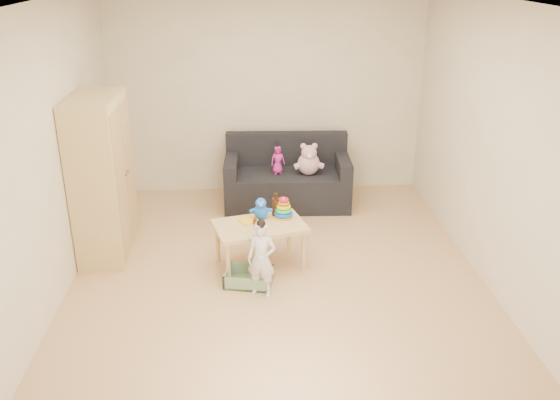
{
  "coord_description": "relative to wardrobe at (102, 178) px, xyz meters",
  "views": [
    {
      "loc": [
        -0.27,
        -5.26,
        2.95
      ],
      "look_at": [
        0.05,
        0.25,
        0.65
      ],
      "focal_mm": 38.0,
      "sensor_mm": 36.0,
      "label": 1
    }
  ],
  "objects": [
    {
      "name": "wardrobe",
      "position": [
        0.0,
        0.0,
        0.0
      ],
      "size": [
        0.47,
        0.93,
        1.68
      ],
      "primitive_type": "cube",
      "color": "tan",
      "rests_on": "ground"
    },
    {
      "name": "doll",
      "position": [
        1.86,
        1.13,
        -0.23
      ],
      "size": [
        0.2,
        0.15,
        0.34
      ],
      "primitive_type": "imported",
      "rotation": [
        0.0,
        0.0,
        0.23
      ],
      "color": "#C1248E",
      "rests_on": "sofa"
    },
    {
      "name": "room",
      "position": [
        1.76,
        -0.5,
        0.46
      ],
      "size": [
        4.5,
        4.5,
        4.5
      ],
      "color": "tan",
      "rests_on": "ground"
    },
    {
      "name": "storage_bin",
      "position": [
        1.48,
        -0.76,
        -0.77
      ],
      "size": [
        0.5,
        0.42,
        0.13
      ],
      "primitive_type": null,
      "rotation": [
        0.0,
        0.0,
        -0.2
      ],
      "color": "gray",
      "rests_on": "ground"
    },
    {
      "name": "play_table",
      "position": [
        1.6,
        -0.42,
        -0.61
      ],
      "size": [
        1.0,
        0.77,
        0.47
      ],
      "primitive_type": "cube",
      "rotation": [
        0.0,
        0.0,
        0.26
      ],
      "color": "#EAC280",
      "rests_on": "ground"
    },
    {
      "name": "brown_bottle",
      "position": [
        1.77,
        -0.2,
        -0.27
      ],
      "size": [
        0.08,
        0.08,
        0.24
      ],
      "color": "black",
      "rests_on": "play_table"
    },
    {
      "name": "blue_plush",
      "position": [
        1.61,
        -0.27,
        -0.26
      ],
      "size": [
        0.23,
        0.2,
        0.23
      ],
      "primitive_type": null,
      "rotation": [
        0.0,
        0.0,
        0.32
      ],
      "color": "#1C6AFF",
      "rests_on": "play_table"
    },
    {
      "name": "toddler",
      "position": [
        1.6,
        -0.96,
        -0.48
      ],
      "size": [
        0.31,
        0.25,
        0.72
      ],
      "primitive_type": "imported",
      "rotation": [
        0.0,
        0.0,
        -0.32
      ],
      "color": "silver",
      "rests_on": "ground"
    },
    {
      "name": "ring_stacker",
      "position": [
        1.84,
        -0.27,
        -0.29
      ],
      "size": [
        0.19,
        0.19,
        0.22
      ],
      "color": "#C7990A",
      "rests_on": "play_table"
    },
    {
      "name": "yellow_book",
      "position": [
        1.48,
        -0.33,
        -0.37
      ],
      "size": [
        0.25,
        0.25,
        0.01
      ],
      "primitive_type": "cube",
      "rotation": [
        0.0,
        0.0,
        0.52
      ],
      "color": "yellow",
      "rests_on": "play_table"
    },
    {
      "name": "sofa",
      "position": [
        1.98,
        1.17,
        -0.62
      ],
      "size": [
        1.57,
        0.83,
        0.43
      ],
      "primitive_type": "cube",
      "rotation": [
        0.0,
        0.0,
        -0.03
      ],
      "color": "black",
      "rests_on": "ground"
    },
    {
      "name": "pink_bear",
      "position": [
        2.24,
        1.09,
        -0.24
      ],
      "size": [
        0.31,
        0.27,
        0.33
      ],
      "primitive_type": null,
      "rotation": [
        0.0,
        0.0,
        0.05
      ],
      "color": "#CF99AC",
      "rests_on": "sofa"
    },
    {
      "name": "wooden_figure",
      "position": [
        1.55,
        -0.47,
        -0.32
      ],
      "size": [
        0.05,
        0.05,
        0.1
      ],
      "primitive_type": null,
      "rotation": [
        0.0,
        0.0,
        0.34
      ],
      "color": "maroon",
      "rests_on": "play_table"
    }
  ]
}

